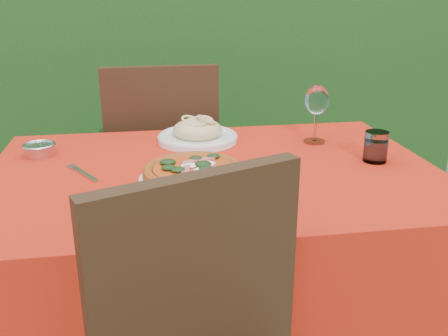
{
  "coord_description": "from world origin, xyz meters",
  "views": [
    {
      "loc": [
        -0.18,
        -1.31,
        1.23
      ],
      "look_at": [
        0.02,
        -0.05,
        0.77
      ],
      "focal_mm": 40.0,
      "sensor_mm": 36.0,
      "label": 1
    }
  ],
  "objects": [
    {
      "name": "hedge",
      "position": [
        0.0,
        1.55,
        0.92
      ],
      "size": [
        3.2,
        0.55,
        1.78
      ],
      "color": "black",
      "rests_on": "ground"
    },
    {
      "name": "dining_table",
      "position": [
        0.0,
        0.0,
        0.6
      ],
      "size": [
        1.26,
        0.86,
        0.75
      ],
      "color": "#4B2D18",
      "rests_on": "ground"
    },
    {
      "name": "chair_far",
      "position": [
        -0.13,
        0.64,
        0.55
      ],
      "size": [
        0.45,
        0.45,
        0.96
      ],
      "rotation": [
        0.0,
        0.0,
        3.17
      ],
      "color": "black",
      "rests_on": "ground"
    },
    {
      "name": "pizza_plate",
      "position": [
        -0.07,
        -0.09,
        0.77
      ],
      "size": [
        0.3,
        0.3,
        0.05
      ],
      "rotation": [
        0.0,
        0.0,
        0.15
      ],
      "color": "silver",
      "rests_on": "dining_table"
    },
    {
      "name": "pasta_plate",
      "position": [
        -0.02,
        0.28,
        0.77
      ],
      "size": [
        0.26,
        0.26,
        0.08
      ],
      "rotation": [
        0.0,
        0.0,
        -0.19
      ],
      "color": "silver",
      "rests_on": "dining_table"
    },
    {
      "name": "water_glass",
      "position": [
        0.48,
        -0.01,
        0.79
      ],
      "size": [
        0.07,
        0.07,
        0.09
      ],
      "color": "silver",
      "rests_on": "dining_table"
    },
    {
      "name": "wine_glass",
      "position": [
        0.36,
        0.2,
        0.88
      ],
      "size": [
        0.08,
        0.08,
        0.19
      ],
      "color": "white",
      "rests_on": "dining_table"
    },
    {
      "name": "fork",
      "position": [
        -0.35,
        0.01,
        0.75
      ],
      "size": [
        0.11,
        0.17,
        0.0
      ],
      "primitive_type": "cube",
      "rotation": [
        0.0,
        0.0,
        0.53
      ],
      "color": "silver",
      "rests_on": "dining_table"
    },
    {
      "name": "steel_ramekin",
      "position": [
        -0.51,
        0.2,
        0.76
      ],
      "size": [
        0.09,
        0.09,
        0.03
      ],
      "primitive_type": "cylinder",
      "color": "silver",
      "rests_on": "dining_table"
    }
  ]
}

